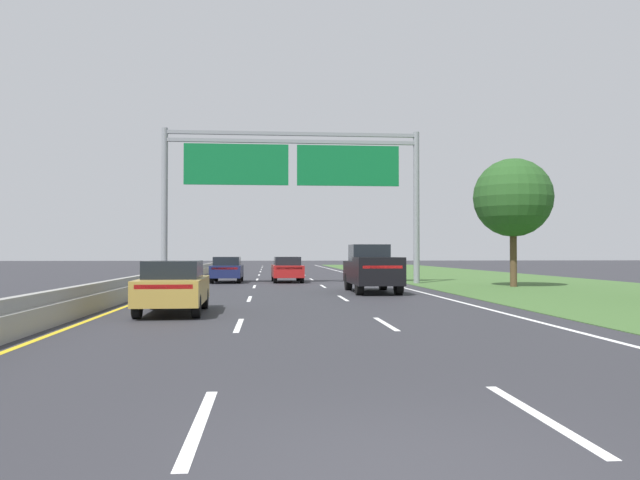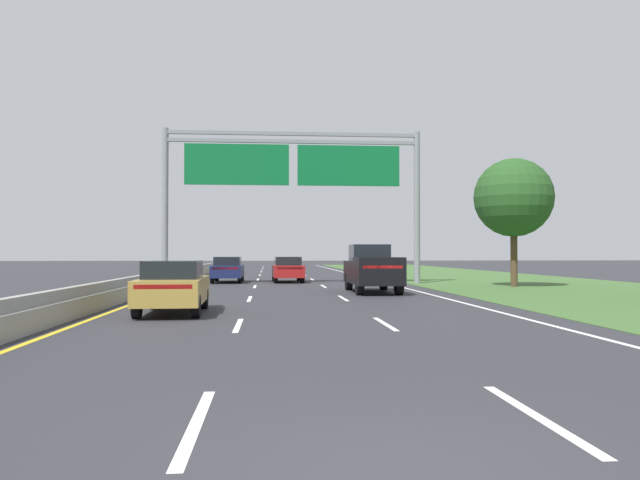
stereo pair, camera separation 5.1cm
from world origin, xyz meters
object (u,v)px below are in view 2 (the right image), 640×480
object	(u,v)px
pickup_truck_black	(372,269)
car_red_centre_lane_sedan	(288,269)
overhead_sign_gantry	(293,173)
roadside_tree_mid	(514,198)
car_gold_left_lane_sedan	(173,286)
car_navy_left_lane_sedan	(228,269)

from	to	relation	value
pickup_truck_black	car_red_centre_lane_sedan	bearing A→B (deg)	18.66
overhead_sign_gantry	roadside_tree_mid	size ratio (longest dim) A/B	2.20
car_red_centre_lane_sedan	roadside_tree_mid	size ratio (longest dim) A/B	0.65
overhead_sign_gantry	car_red_centre_lane_sedan	size ratio (longest dim) A/B	3.39
pickup_truck_black	car_gold_left_lane_sedan	xyz separation A→B (m)	(-7.56, -9.39, -0.26)
overhead_sign_gantry	car_gold_left_lane_sedan	xyz separation A→B (m)	(-4.24, -17.33, -5.64)
pickup_truck_black	car_gold_left_lane_sedan	world-z (taller)	pickup_truck_black
overhead_sign_gantry	car_gold_left_lane_sedan	world-z (taller)	overhead_sign_gantry
car_gold_left_lane_sedan	overhead_sign_gantry	bearing A→B (deg)	-15.28
pickup_truck_black	car_gold_left_lane_sedan	distance (m)	12.05
car_navy_left_lane_sedan	roadside_tree_mid	bearing A→B (deg)	-112.75
car_gold_left_lane_sedan	car_red_centre_lane_sedan	bearing A→B (deg)	-12.89
car_red_centre_lane_sedan	car_gold_left_lane_sedan	distance (m)	20.34
car_gold_left_lane_sedan	roadside_tree_mid	world-z (taller)	roadside_tree_mid
pickup_truck_black	roadside_tree_mid	bearing A→B (deg)	-65.05
car_red_centre_lane_sedan	car_navy_left_lane_sedan	world-z (taller)	same
car_navy_left_lane_sedan	roadside_tree_mid	size ratio (longest dim) A/B	0.64
pickup_truck_black	car_gold_left_lane_sedan	size ratio (longest dim) A/B	1.21
pickup_truck_black	roadside_tree_mid	world-z (taller)	roadside_tree_mid
overhead_sign_gantry	car_navy_left_lane_sedan	distance (m)	7.30
car_navy_left_lane_sedan	roadside_tree_mid	world-z (taller)	roadside_tree_mid
overhead_sign_gantry	car_navy_left_lane_sedan	size ratio (longest dim) A/B	3.42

